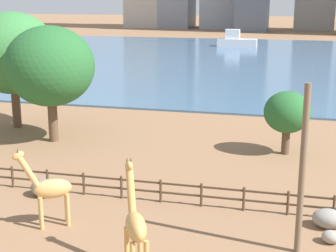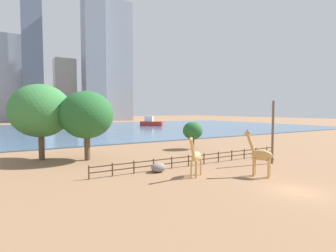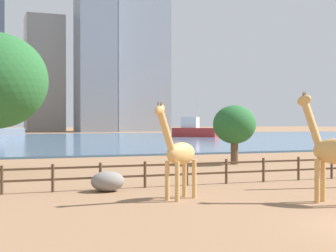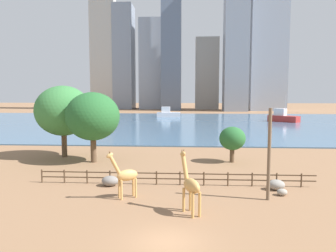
# 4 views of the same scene
# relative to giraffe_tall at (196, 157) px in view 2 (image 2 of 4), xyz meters

# --- Properties ---
(ground_plane) EXTENTS (400.00, 400.00, 0.00)m
(ground_plane) POSITION_rel_giraffe_tall_xyz_m (3.92, 72.19, -1.93)
(ground_plane) COLOR #8C6647
(harbor_water) EXTENTS (180.00, 86.00, 0.20)m
(harbor_water) POSITION_rel_giraffe_tall_xyz_m (3.92, 69.19, -1.83)
(harbor_water) COLOR #476B8C
(harbor_water) RESTS_ON ground
(giraffe_tall) EXTENTS (2.57, 1.92, 4.09)m
(giraffe_tall) POSITION_rel_giraffe_tall_xyz_m (0.00, 0.00, 0.00)
(giraffe_tall) COLOR tan
(giraffe_tall) RESTS_ON ground
(giraffe_companion) EXTENTS (1.78, 2.68, 4.54)m
(giraffe_companion) POSITION_rel_giraffe_tall_xyz_m (5.34, -3.14, 0.17)
(giraffe_companion) COLOR tan
(giraffe_companion) RESTS_ON ground
(utility_pole) EXTENTS (0.28, 0.28, 7.50)m
(utility_pole) POSITION_rel_giraffe_tall_xyz_m (11.66, 0.29, 1.82)
(utility_pole) COLOR brown
(utility_pole) RESTS_ON ground
(boulder_near_fence) EXTENTS (0.87, 0.78, 0.59)m
(boulder_near_fence) POSITION_rel_giraffe_tall_xyz_m (13.15, 1.54, -1.64)
(boulder_near_fence) COLOR gray
(boulder_near_fence) RESTS_ON ground
(boulder_by_pole) EXTENTS (1.53, 1.24, 0.93)m
(boulder_by_pole) POSITION_rel_giraffe_tall_xyz_m (13.08, 3.18, -1.47)
(boulder_by_pole) COLOR gray
(boulder_by_pole) RESTS_ON ground
(boulder_small) EXTENTS (1.58, 1.27, 0.95)m
(boulder_small) POSITION_rel_giraffe_tall_xyz_m (-2.17, 3.47, -1.46)
(boulder_small) COLOR gray
(boulder_small) RESTS_ON ground
(enclosure_fence) EXTENTS (26.12, 0.14, 1.30)m
(enclosure_fence) POSITION_rel_giraffe_tall_xyz_m (3.64, 4.19, -1.17)
(enclosure_fence) COLOR #4C3826
(enclosure_fence) RESTS_ON ground
(tree_left_large) EXTENTS (3.28, 3.28, 4.52)m
(tree_left_large) POSITION_rel_giraffe_tall_xyz_m (10.65, 14.94, 1.07)
(tree_left_large) COLOR brown
(tree_left_large) RESTS_ON ground
(tree_center_broad) EXTENTS (6.71, 6.71, 8.83)m
(tree_center_broad) POSITION_rel_giraffe_tall_xyz_m (-6.81, 13.90, 3.86)
(tree_center_broad) COLOR brown
(tree_center_broad) RESTS_ON ground
(tree_right_tall) EXTENTS (7.52, 7.52, 9.71)m
(tree_right_tall) POSITION_rel_giraffe_tall_xyz_m (-11.81, 17.08, 4.37)
(tree_right_tall) COLOR brown
(tree_right_tall) RESTS_ON ground
(boat_ferry) EXTENTS (8.81, 8.40, 8.06)m
(boat_ferry) POSITION_rel_giraffe_tall_xyz_m (33.48, 74.25, -0.39)
(boat_ferry) COLOR #B22D28
(boat_ferry) RESTS_ON harbor_water
(boat_sailboat) EXTENTS (8.47, 3.19, 3.70)m
(boat_sailboat) POSITION_rel_giraffe_tall_xyz_m (-2.34, 91.33, -0.48)
(boat_sailboat) COLOR silver
(boat_sailboat) RESTS_ON harbor_water
(skyline_tower_needle) EXTENTS (12.58, 11.13, 38.71)m
(skyline_tower_needle) POSITION_rel_giraffe_tall_xyz_m (14.82, 157.13, 17.42)
(skyline_tower_needle) COLOR #ADA89E
(skyline_tower_needle) RESTS_ON ground
(skyline_block_left) EXTENTS (17.77, 13.15, 74.99)m
(skyline_block_left) POSITION_rel_giraffe_tall_xyz_m (44.40, 144.35, 35.56)
(skyline_block_left) COLOR #939EAD
(skyline_block_left) RESTS_ON ground
(skyline_block_right) EXTENTS (13.27, 14.98, 49.21)m
(skyline_block_right) POSITION_rel_giraffe_tall_xyz_m (-15.59, 158.64, 22.67)
(skyline_block_right) COLOR #939EAD
(skyline_block_right) RESTS_ON ground
(skyline_tower_short) EXTENTS (11.41, 11.35, 78.74)m
(skyline_tower_short) POSITION_rel_giraffe_tall_xyz_m (27.70, 137.35, 37.44)
(skyline_tower_short) COLOR gray
(skyline_tower_short) RESTS_ON ground
(skyline_block_wide) EXTENTS (10.00, 9.43, 98.57)m
(skyline_block_wide) POSITION_rel_giraffe_tall_xyz_m (-4.04, 143.52, 47.35)
(skyline_block_wide) COLOR slate
(skyline_block_wide) RESTS_ON ground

